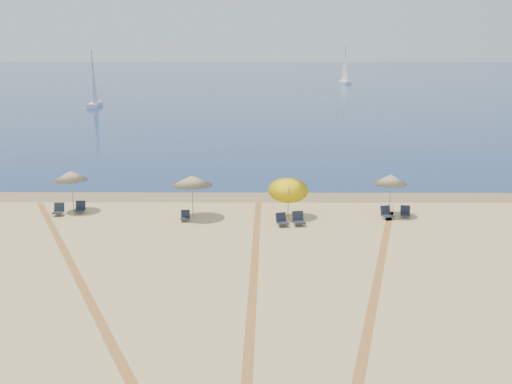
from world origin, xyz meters
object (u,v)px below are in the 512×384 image
chair_3 (80,208)px  sailboat_1 (94,90)px  sailboat_0 (345,72)px  umbrella_4 (391,179)px  chair_7 (387,213)px  umbrella_3 (288,186)px  chair_6 (299,219)px  umbrella_1 (71,176)px  umbrella_2 (192,181)px  chair_5 (282,220)px  chair_2 (59,210)px  chair_4 (185,216)px  chair_8 (405,212)px

chair_3 → sailboat_1: bearing=100.8°
sailboat_0 → umbrella_4: bearing=-106.8°
chair_7 → umbrella_3: bearing=160.1°
chair_3 → chair_6: chair_6 is taller
umbrella_1 → sailboat_1: (-16.34, 62.73, 0.64)m
chair_7 → umbrella_2: bearing=160.5°
chair_3 → sailboat_1: size_ratio=0.08×
chair_6 → umbrella_1: bearing=157.2°
chair_5 → chair_7: bearing=-6.4°
chair_3 → sailboat_0: sailboat_0 is taller
umbrella_4 → chair_2: size_ratio=3.48×
umbrella_4 → sailboat_0: size_ratio=0.24×
chair_7 → chair_5: bearing=175.2°
umbrella_1 → umbrella_2: 7.34m
umbrella_1 → umbrella_3: (12.65, -1.34, -0.31)m
chair_3 → sailboat_1: 65.44m
chair_4 → sailboat_0: bearing=76.6°
chair_4 → sailboat_1: sailboat_1 is taller
umbrella_4 → chair_8: size_ratio=3.42×
umbrella_1 → umbrella_3: 12.72m
umbrella_4 → chair_7: (-0.29, -0.71, -1.80)m
chair_4 → chair_6: (6.26, -0.73, 0.06)m
chair_3 → sailboat_0: size_ratio=0.07×
umbrella_3 → chair_6: 2.14m
umbrella_1 → chair_7: 18.37m
umbrella_4 → chair_4: 11.82m
chair_2 → chair_8: size_ratio=0.98×
umbrella_4 → chair_3: umbrella_4 is taller
umbrella_4 → chair_5: umbrella_4 is taller
chair_2 → chair_3: chair_2 is taller
umbrella_2 → chair_8: 12.24m
chair_5 → umbrella_2: bearing=141.8°
chair_4 → chair_6: 6.30m
chair_3 → chair_5: 11.97m
chair_8 → chair_3: bearing=-171.8°
umbrella_1 → chair_3: 1.96m
umbrella_2 → umbrella_4: bearing=2.2°
chair_4 → sailboat_1: 68.88m
chair_2 → sailboat_0: (35.32, 129.56, 2.78)m
chair_7 → chair_3: bearing=158.4°
umbrella_4 → chair_8: (0.83, -0.44, -1.83)m
umbrella_2 → sailboat_0: 132.75m
umbrella_1 → sailboat_1: size_ratio=0.27×
chair_4 → sailboat_1: bearing=108.3°
chair_5 → chair_8: 7.29m
umbrella_3 → chair_3: umbrella_3 is taller
chair_8 → sailboat_1: sailboat_1 is taller
umbrella_1 → chair_2: 2.13m
chair_7 → sailboat_0: 131.21m
umbrella_2 → sailboat_1: bearing=110.2°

